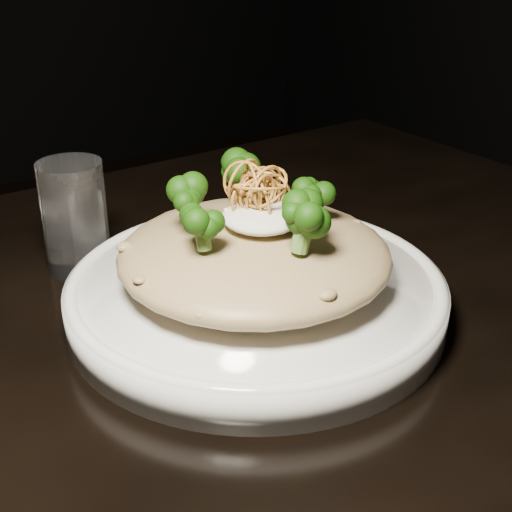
% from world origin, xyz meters
% --- Properties ---
extents(table, '(1.10, 0.80, 0.75)m').
position_xyz_m(table, '(0.00, 0.00, 0.67)').
color(table, black).
rests_on(table, ground).
extents(plate, '(0.32, 0.32, 0.03)m').
position_xyz_m(plate, '(0.05, -0.01, 0.77)').
color(plate, white).
rests_on(plate, table).
extents(risotto, '(0.23, 0.23, 0.05)m').
position_xyz_m(risotto, '(0.04, -0.01, 0.81)').
color(risotto, brown).
rests_on(risotto, plate).
extents(broccoli, '(0.15, 0.15, 0.05)m').
position_xyz_m(broccoli, '(0.05, -0.00, 0.86)').
color(broccoli, black).
rests_on(broccoli, risotto).
extents(cheese, '(0.06, 0.06, 0.02)m').
position_xyz_m(cheese, '(0.05, -0.01, 0.84)').
color(cheese, white).
rests_on(cheese, risotto).
extents(shallots, '(0.06, 0.06, 0.04)m').
position_xyz_m(shallots, '(0.05, -0.00, 0.87)').
color(shallots, brown).
rests_on(shallots, cheese).
extents(drinking_glass, '(0.08, 0.08, 0.11)m').
position_xyz_m(drinking_glass, '(-0.04, 0.16, 0.80)').
color(drinking_glass, white).
rests_on(drinking_glass, table).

